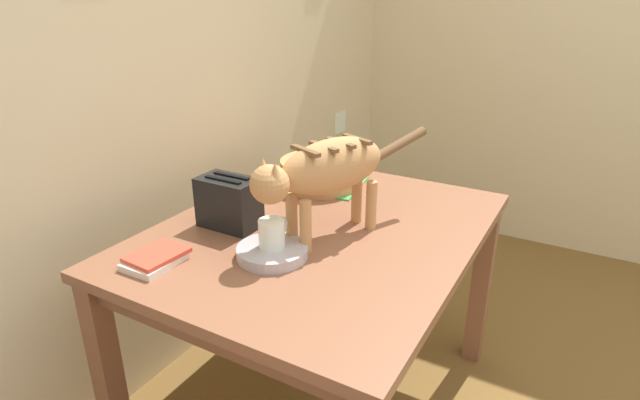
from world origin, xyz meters
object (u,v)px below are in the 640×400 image
saucer_bowl (272,252)px  book_stack (155,259)px  magazine (336,185)px  cat (326,171)px  wicker_basket (321,172)px  toaster (229,202)px  dining_table (320,251)px  coffee_mug (272,233)px

saucer_bowl → book_stack: 0.34m
saucer_bowl → magazine: 0.64m
cat → wicker_basket: cat is taller
toaster → magazine: bearing=-13.7°
saucer_bowl → wicker_basket: size_ratio=0.65×
dining_table → cat: (-0.06, -0.06, 0.32)m
saucer_bowl → magazine: size_ratio=0.74×
dining_table → magazine: bearing=20.6°
dining_table → coffee_mug: (-0.24, 0.02, 0.16)m
saucer_bowl → book_stack: size_ratio=1.21×
dining_table → cat: size_ratio=1.88×
cat → magazine: size_ratio=2.28×
book_stack → toaster: toaster is taller
saucer_bowl → wicker_basket: bearing=16.2°
toaster → dining_table: bearing=-62.9°
cat → coffee_mug: size_ratio=5.49×
cat → book_stack: bearing=70.7°
coffee_mug → toaster: (0.11, 0.25, 0.01)m
coffee_mug → book_stack: size_ratio=0.68×
dining_table → magazine: magazine is taller
coffee_mug → magazine: 0.64m
coffee_mug → saucer_bowl: bearing=180.0°
toaster → cat: bearing=-76.3°
coffee_mug → toaster: bearing=66.8°
dining_table → saucer_bowl: saucer_bowl is taller
coffee_mug → dining_table: bearing=-5.2°
cat → magazine: bearing=-43.5°
dining_table → saucer_bowl: (-0.25, 0.02, 0.10)m
toaster → wicker_basket: bearing=-8.4°
toaster → book_stack: bearing=175.7°
coffee_mug → book_stack: coffee_mug is taller
book_stack → wicker_basket: 0.81m
book_stack → toaster: size_ratio=0.89×
cat → magazine: cat is taller
saucer_bowl → book_stack: same height
cat → book_stack: (-0.39, 0.35, -0.21)m
saucer_bowl → book_stack: bearing=127.0°
dining_table → wicker_basket: (0.35, 0.20, 0.14)m
dining_table → toaster: bearing=117.1°
dining_table → cat: bearing=-136.7°
cat → book_stack: size_ratio=3.71×
wicker_basket → cat: bearing=-148.5°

